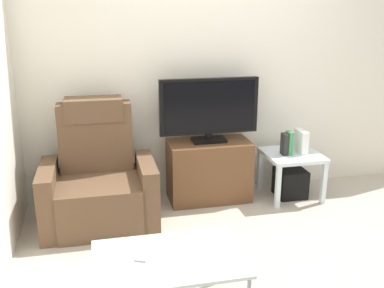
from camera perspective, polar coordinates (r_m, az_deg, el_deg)
ground_plane at (r=3.81m, az=6.89°, el=-11.99°), size 6.40×6.40×0.00m
wall_back at (r=4.44m, az=2.68°, el=10.09°), size 6.40×0.06×2.60m
tv_stand at (r=4.40m, az=2.18°, el=-3.42°), size 0.79×0.42×0.60m
television at (r=4.24m, az=2.22°, el=4.56°), size 0.96×0.20×0.62m
recliner_armchair at (r=4.01m, az=-11.90°, el=-4.76°), size 0.98×0.78×1.08m
side_table at (r=4.54m, az=12.67°, el=-2.02°), size 0.54×0.54×0.46m
subwoofer_box at (r=4.63m, az=12.48°, el=-4.86°), size 0.28×0.28×0.28m
book_leftmost at (r=4.43m, az=11.76°, el=-0.02°), size 0.05×0.10×0.21m
book_middle at (r=4.45m, az=12.32°, el=0.12°), size 0.04×0.10×0.23m
game_console at (r=4.54m, az=13.81°, el=0.33°), size 0.07×0.20×0.23m
coffee_table at (r=2.77m, az=-3.05°, el=-14.74°), size 0.90×0.60×0.41m
cell_phone at (r=2.78m, az=-6.20°, el=-13.92°), size 0.12×0.17×0.01m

